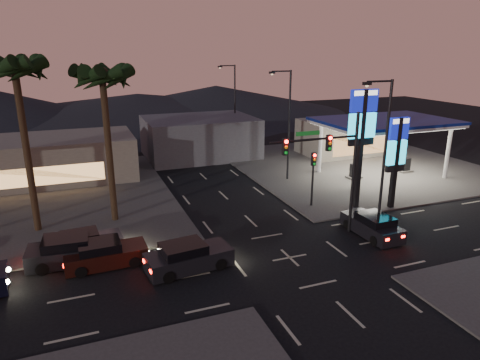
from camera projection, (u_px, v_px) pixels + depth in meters
name	position (u px, v px, depth m)	size (l,w,h in m)	color
ground	(290.00, 258.00, 25.07)	(140.00, 140.00, 0.00)	black
corner_lot_ne	(355.00, 165.00, 44.83)	(24.00, 24.00, 0.12)	#47443F
corner_lot_nw	(16.00, 203.00, 33.84)	(24.00, 24.00, 0.12)	#47443F
gas_station	(385.00, 124.00, 39.79)	(12.20, 8.20, 5.47)	silver
convenience_store	(345.00, 137.00, 49.41)	(10.00, 6.00, 4.00)	#726B5B
pylon_sign_tall	(362.00, 126.00, 31.03)	(2.20, 0.35, 9.00)	black
pylon_sign_short	(397.00, 149.00, 31.50)	(1.60, 0.35, 7.00)	black
traffic_signal_mast	(332.00, 158.00, 26.61)	(6.10, 0.39, 8.00)	black
pedestal_signal	(313.00, 170.00, 32.34)	(0.32, 0.39, 4.30)	black
streetlight_near	(383.00, 150.00, 26.63)	(2.14, 0.25, 10.00)	black
streetlight_mid	(287.00, 119.00, 38.22)	(2.14, 0.25, 10.00)	black
streetlight_far	(233.00, 102.00, 50.72)	(2.14, 0.25, 10.00)	black
palm_a	(103.00, 86.00, 27.70)	(4.41, 4.41, 10.86)	black
palm_b	(16.00, 79.00, 25.82)	(4.41, 4.41, 11.46)	black
building_far_west	(44.00, 159.00, 39.31)	(16.00, 8.00, 4.00)	#726B5B
building_far_mid	(200.00, 137.00, 48.31)	(12.00, 9.00, 4.40)	#4C4C51
hill_right	(216.00, 99.00, 83.03)	(50.00, 50.00, 5.00)	black
hill_center	(138.00, 105.00, 78.02)	(60.00, 60.00, 4.00)	black
car_lane_a_front	(188.00, 257.00, 23.57)	(4.99, 2.51, 1.57)	black
car_lane_a_mid	(105.00, 254.00, 23.98)	(4.65, 2.08, 1.49)	black
car_lane_b_front	(84.00, 244.00, 25.37)	(4.43, 2.10, 1.41)	#5C5C5E
car_lane_b_mid	(72.00, 251.00, 24.23)	(5.15, 2.41, 1.64)	black
suv_station	(372.00, 225.00, 27.91)	(2.01, 4.49, 1.48)	black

